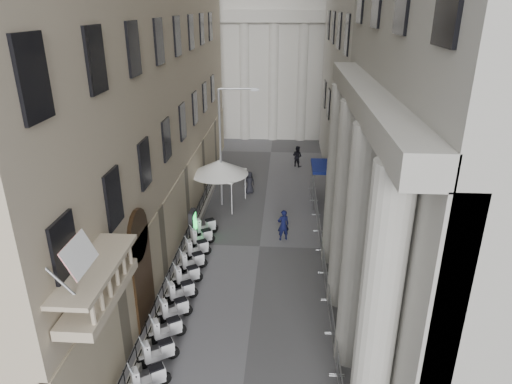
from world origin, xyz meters
TOP-DOWN VIEW (x-y plane):
  - iron_fence at (-4.30, 18.00)m, footprint 0.30×28.00m
  - blue_awning at (4.15, 26.00)m, footprint 1.60×3.00m
  - scooter_4 at (-3.55, 9.18)m, footprint 1.48×1.21m
  - scooter_5 at (-3.55, 10.60)m, footprint 1.48×1.21m
  - scooter_6 at (-3.55, 12.02)m, footprint 1.48×1.21m
  - scooter_7 at (-3.55, 13.44)m, footprint 1.48×1.21m
  - scooter_8 at (-3.55, 14.86)m, footprint 1.48×1.21m
  - scooter_9 at (-3.55, 16.28)m, footprint 1.48×1.21m
  - scooter_10 at (-3.55, 17.70)m, footprint 1.48×1.21m
  - scooter_11 at (-3.55, 19.12)m, footprint 1.48×1.21m
  - scooter_12 at (-3.55, 20.54)m, footprint 1.48×1.21m
  - barrier_2 at (3.68, 10.20)m, footprint 0.60×2.40m
  - barrier_3 at (3.68, 12.70)m, footprint 0.60×2.40m
  - barrier_4 at (3.68, 15.20)m, footprint 0.60×2.40m
  - barrier_5 at (3.68, 17.70)m, footprint 0.60×2.40m
  - barrier_6 at (3.68, 20.20)m, footprint 0.60×2.40m
  - barrier_7 at (3.68, 22.70)m, footprint 0.60×2.40m
  - barrier_8 at (3.68, 25.20)m, footprint 0.60×2.40m
  - barrier_9 at (3.68, 27.70)m, footprint 0.60×2.40m
  - security_tent at (-3.60, 25.84)m, footprint 4.19×4.19m
  - street_lamp at (-2.80, 25.35)m, footprint 2.77×0.44m
  - info_kiosk at (-4.19, 19.74)m, footprint 0.33×0.96m
  - pedestrian_a at (1.40, 20.19)m, footprint 0.85×0.70m
  - pedestrian_b at (2.52, 34.26)m, footprint 1.18×1.13m
  - pedestrian_c at (-1.29, 27.59)m, footprint 1.04×0.93m

SIDE VIEW (x-z plane):
  - iron_fence at x=-4.30m, z-range -0.70..0.70m
  - blue_awning at x=4.15m, z-range -1.50..1.50m
  - scooter_4 at x=-3.55m, z-range -0.75..0.75m
  - scooter_5 at x=-3.55m, z-range -0.75..0.75m
  - scooter_6 at x=-3.55m, z-range -0.75..0.75m
  - scooter_7 at x=-3.55m, z-range -0.75..0.75m
  - scooter_8 at x=-3.55m, z-range -0.75..0.75m
  - scooter_9 at x=-3.55m, z-range -0.75..0.75m
  - scooter_10 at x=-3.55m, z-range -0.75..0.75m
  - scooter_11 at x=-3.55m, z-range -0.75..0.75m
  - scooter_12 at x=-3.55m, z-range -0.75..0.75m
  - barrier_2 at x=3.68m, z-range -0.55..0.55m
  - barrier_3 at x=3.68m, z-range -0.55..0.55m
  - barrier_4 at x=3.68m, z-range -0.55..0.55m
  - barrier_5 at x=3.68m, z-range -0.55..0.55m
  - barrier_6 at x=3.68m, z-range -0.55..0.55m
  - barrier_7 at x=3.68m, z-range -0.55..0.55m
  - barrier_8 at x=3.68m, z-range -0.55..0.55m
  - barrier_9 at x=3.68m, z-range -0.55..0.55m
  - pedestrian_c at x=-1.29m, z-range 0.00..1.78m
  - pedestrian_b at x=2.52m, z-range 0.00..1.92m
  - pedestrian_a at x=1.40m, z-range 0.00..2.02m
  - info_kiosk at x=-4.19m, z-range 0.01..2.02m
  - security_tent at x=-3.60m, z-range 1.14..4.55m
  - street_lamp at x=-2.80m, z-range 0.84..9.35m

